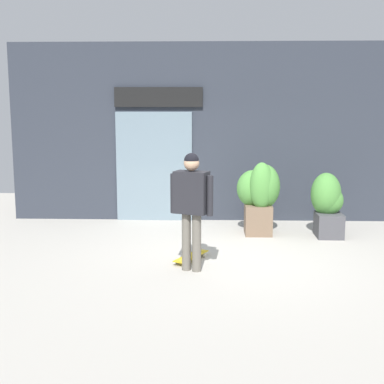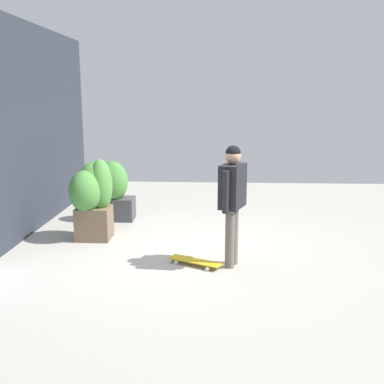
{
  "view_description": "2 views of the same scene",
  "coord_description": "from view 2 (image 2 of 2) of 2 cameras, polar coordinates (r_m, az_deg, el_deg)",
  "views": [
    {
      "loc": [
        -0.24,
        -8.12,
        2.39
      ],
      "look_at": [
        -0.51,
        -0.06,
        1.06
      ],
      "focal_mm": 50.51,
      "sensor_mm": 36.0,
      "label": 1
    },
    {
      "loc": [
        -6.81,
        -0.38,
        2.35
      ],
      "look_at": [
        -0.51,
        -0.06,
        1.06
      ],
      "focal_mm": 43.88,
      "sensor_mm": 36.0,
      "label": 2
    }
  ],
  "objects": [
    {
      "name": "planter_box_left",
      "position": [
        9.06,
        -9.35,
        0.38
      ],
      "size": [
        0.57,
        0.69,
        1.15
      ],
      "color": "#47474C",
      "rests_on": "ground_plane"
    },
    {
      "name": "ground_plane",
      "position": [
        7.21,
        -0.26,
        -7.44
      ],
      "size": [
        12.0,
        12.0,
        0.0
      ],
      "primitive_type": "plane",
      "color": "#B2ADA3"
    },
    {
      "name": "skateboarder",
      "position": [
        6.44,
        4.94,
        -0.11
      ],
      "size": [
        0.61,
        0.41,
        1.7
      ],
      "rotation": [
        0.0,
        0.0,
        1.21
      ],
      "color": "#666056",
      "rests_on": "ground_plane"
    },
    {
      "name": "planter_box_right",
      "position": [
        7.9,
        -11.92,
        -0.27
      ],
      "size": [
        0.78,
        0.68,
        1.34
      ],
      "color": "brown",
      "rests_on": "ground_plane"
    },
    {
      "name": "skateboard",
      "position": [
        6.69,
        0.38,
        -8.41
      ],
      "size": [
        0.54,
        0.79,
        0.08
      ],
      "rotation": [
        0.0,
        0.0,
        1.09
      ],
      "color": "gold",
      "rests_on": "ground_plane"
    }
  ]
}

